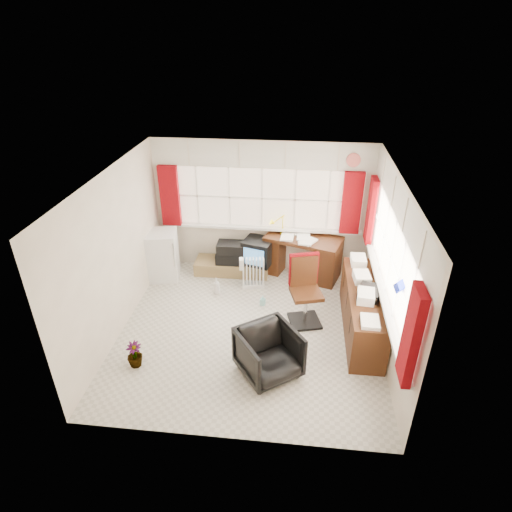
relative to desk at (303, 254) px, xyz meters
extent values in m
plane|color=beige|center=(-0.79, -1.80, -0.44)|extent=(4.00, 4.00, 0.00)
plane|color=beige|center=(-0.79, 0.20, 0.81)|extent=(4.00, 0.00, 4.00)
plane|color=beige|center=(-0.79, -3.80, 0.81)|extent=(4.00, 0.00, 4.00)
plane|color=beige|center=(-2.79, -1.80, 0.81)|extent=(0.00, 4.00, 4.00)
plane|color=beige|center=(1.21, -1.80, 0.81)|extent=(0.00, 4.00, 4.00)
plane|color=white|center=(-0.79, -1.80, 2.06)|extent=(4.00, 4.00, 0.00)
plane|color=beige|center=(-0.79, 0.18, 1.01)|extent=(3.60, 0.00, 3.60)
cube|color=white|center=(-0.79, 0.14, 0.43)|extent=(3.70, 0.12, 0.05)
cube|color=white|center=(-1.99, 0.17, 1.01)|extent=(0.03, 0.02, 1.10)
cube|color=white|center=(-1.39, 0.17, 1.01)|extent=(0.03, 0.02, 1.10)
cube|color=white|center=(-0.79, 0.17, 1.01)|extent=(0.03, 0.02, 1.10)
cube|color=white|center=(-0.19, 0.17, 1.01)|extent=(0.03, 0.02, 1.10)
cube|color=white|center=(0.41, 0.17, 1.01)|extent=(0.03, 0.02, 1.10)
plane|color=beige|center=(1.19, -1.80, 1.01)|extent=(0.00, 3.60, 3.60)
cube|color=white|center=(1.15, -1.80, 0.43)|extent=(0.12, 3.70, 0.05)
cube|color=white|center=(1.18, -3.00, 1.01)|extent=(0.02, 0.03, 1.10)
cube|color=white|center=(1.18, -2.40, 1.01)|extent=(0.02, 0.03, 1.10)
cube|color=white|center=(1.18, -1.80, 1.01)|extent=(0.02, 0.03, 1.10)
cube|color=white|center=(1.18, -1.20, 1.01)|extent=(0.02, 0.03, 1.10)
cube|color=white|center=(1.18, -0.60, 1.01)|extent=(0.02, 0.03, 1.10)
cube|color=#880707|center=(-2.49, 0.10, 1.02)|extent=(0.35, 0.10, 1.15)
cube|color=#880707|center=(0.81, 0.10, 1.02)|extent=(0.35, 0.10, 1.15)
cube|color=#880707|center=(1.11, -0.20, 1.02)|extent=(0.10, 0.35, 1.15)
cube|color=#880707|center=(1.11, -3.50, 1.02)|extent=(0.10, 0.35, 1.15)
cube|color=silver|center=(-0.79, 0.16, 1.81)|extent=(3.95, 0.08, 0.48)
cube|color=silver|center=(1.17, -1.80, 1.81)|extent=(0.08, 3.95, 0.48)
cube|color=#452410|center=(0.00, 0.00, 0.32)|extent=(1.52, 1.08, 0.06)
cube|color=#452410|center=(-0.50, 0.17, -0.08)|extent=(0.50, 0.68, 0.73)
cube|color=#452410|center=(0.50, -0.17, -0.08)|extent=(0.50, 0.68, 0.73)
cube|color=white|center=(0.00, 0.00, 0.36)|extent=(0.32, 0.37, 0.02)
cube|color=white|center=(0.00, 0.00, 0.37)|extent=(0.32, 0.37, 0.02)
cube|color=white|center=(0.00, 0.00, 0.37)|extent=(0.32, 0.37, 0.02)
cube|color=white|center=(0.00, 0.00, 0.37)|extent=(0.32, 0.37, 0.02)
cube|color=white|center=(0.00, 0.00, 0.38)|extent=(0.32, 0.37, 0.02)
cube|color=white|center=(0.00, 0.00, 0.38)|extent=(0.32, 0.37, 0.02)
cylinder|color=yellow|center=(-0.40, 0.12, 0.36)|extent=(0.09, 0.09, 0.02)
cylinder|color=yellow|center=(-0.40, 0.12, 0.53)|extent=(0.02, 0.02, 0.35)
cone|color=yellow|center=(-0.40, 0.12, 0.67)|extent=(0.16, 0.14, 0.14)
cube|color=black|center=(0.07, -1.49, -0.42)|extent=(0.59, 0.59, 0.04)
cylinder|color=silver|center=(0.07, -1.49, -0.16)|extent=(0.06, 0.06, 0.55)
cube|color=#452410|center=(0.07, -1.49, 0.11)|extent=(0.57, 0.55, 0.06)
cube|color=#452410|center=(0.01, -1.27, 0.41)|extent=(0.42, 0.16, 0.53)
cube|color=#880707|center=(0.01, -1.27, 0.43)|extent=(0.47, 0.19, 0.55)
imported|color=black|center=(-0.42, -2.69, -0.09)|extent=(1.05, 1.06, 0.70)
cube|color=white|center=(-0.87, -0.56, -0.40)|extent=(0.42, 0.21, 0.08)
cube|color=white|center=(-1.05, -0.58, -0.10)|extent=(0.04, 0.12, 0.52)
cube|color=white|center=(-0.99, -0.58, -0.10)|extent=(0.04, 0.12, 0.52)
cube|color=white|center=(-0.93, -0.57, -0.10)|extent=(0.04, 0.12, 0.52)
cube|color=white|center=(-0.87, -0.56, -0.10)|extent=(0.04, 0.12, 0.52)
cube|color=white|center=(-0.82, -0.55, -0.10)|extent=(0.04, 0.12, 0.52)
cube|color=white|center=(-0.76, -0.54, -0.10)|extent=(0.04, 0.12, 0.52)
cube|color=white|center=(-0.70, -0.53, -0.10)|extent=(0.04, 0.12, 0.52)
cube|color=#452410|center=(0.94, -1.60, -0.06)|extent=(0.50, 2.00, 0.75)
cube|color=white|center=(0.91, -2.40, 0.36)|extent=(0.24, 0.32, 0.10)
cube|color=white|center=(0.91, -1.87, 0.36)|extent=(0.24, 0.32, 0.10)
cube|color=white|center=(0.91, -1.33, 0.36)|extent=(0.24, 0.32, 0.10)
cube|color=white|center=(0.91, -0.80, 0.36)|extent=(0.24, 0.32, 0.10)
cube|color=black|center=(0.97, -1.75, 0.37)|extent=(0.40, 0.45, 0.13)
cube|color=olive|center=(-1.34, -0.08, -0.31)|extent=(1.40, 0.50, 0.25)
cube|color=black|center=(-0.83, -0.07, 0.05)|extent=(0.63, 0.60, 0.48)
cube|color=#4585C4|center=(-0.90, -0.31, 0.05)|extent=(0.39, 0.13, 0.32)
cube|color=black|center=(-1.35, -0.11, -0.09)|extent=(0.56, 0.36, 0.21)
cube|color=black|center=(-1.35, -0.11, 0.11)|extent=(0.52, 0.34, 0.20)
cube|color=white|center=(-2.59, -0.38, 0.02)|extent=(0.63, 0.63, 0.93)
cube|color=silver|center=(-2.30, -0.61, 0.16)|extent=(0.03, 0.03, 0.49)
imported|color=white|center=(-1.50, -0.83, -0.28)|extent=(0.16, 0.16, 0.31)
imported|color=#96DFDB|center=(-0.65, -1.09, -0.35)|extent=(0.10, 0.10, 0.18)
imported|color=black|center=(-2.30, -2.74, -0.24)|extent=(0.22, 0.22, 0.39)
camera|label=1|loc=(-0.11, -7.09, 3.88)|focal=30.00mm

